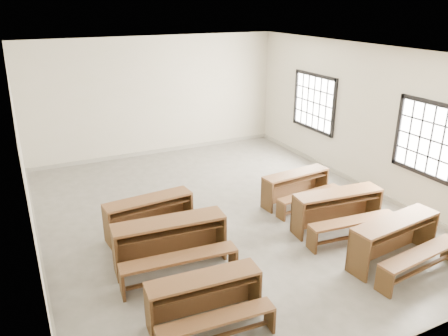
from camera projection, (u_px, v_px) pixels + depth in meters
name	position (u px, v px, depth m)	size (l,w,h in m)	color
room	(228.00, 110.00, 8.12)	(8.50, 8.50, 3.20)	gray
desk_set_0	(205.00, 297.00, 5.74)	(1.58, 0.89, 0.69)	brown
desk_set_1	(171.00, 241.00, 6.96)	(1.86, 1.07, 0.81)	brown
desk_set_2	(150.00, 214.00, 7.92)	(1.68, 0.97, 0.72)	brown
desk_set_3	(397.00, 239.00, 7.06)	(1.78, 1.05, 0.76)	brown
desk_set_4	(339.00, 209.00, 8.08)	(1.78, 1.05, 0.77)	brown
desk_set_5	(297.00, 186.00, 9.19)	(1.59, 0.93, 0.69)	brown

